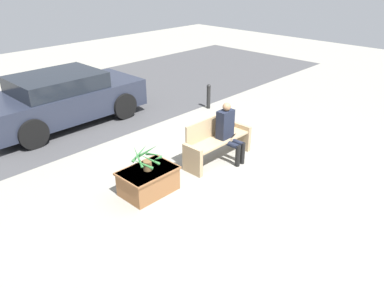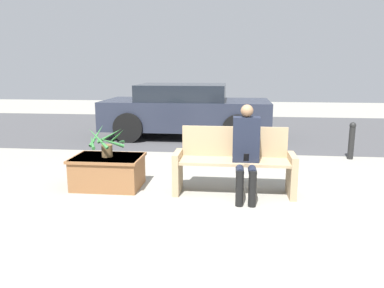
{
  "view_description": "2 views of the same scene",
  "coord_description": "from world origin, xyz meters",
  "px_view_note": "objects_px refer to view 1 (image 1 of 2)",
  "views": [
    {
      "loc": [
        -5.42,
        -4.03,
        3.88
      ],
      "look_at": [
        -0.57,
        0.64,
        0.63
      ],
      "focal_mm": 35.0,
      "sensor_mm": 36.0,
      "label": 1
    },
    {
      "loc": [
        0.15,
        -4.56,
        1.8
      ],
      "look_at": [
        -0.41,
        0.65,
        0.71
      ],
      "focal_mm": 35.0,
      "sensor_mm": 36.0,
      "label": 2
    }
  ],
  "objects_px": {
    "planter_box": "(148,180)",
    "person_seated": "(228,130)",
    "potted_plant": "(147,160)",
    "bench": "(216,140)",
    "bollard_post": "(209,96)",
    "parked_car": "(62,98)"
  },
  "relations": [
    {
      "from": "planter_box",
      "to": "person_seated",
      "type": "bearing_deg",
      "value": -6.57
    },
    {
      "from": "planter_box",
      "to": "potted_plant",
      "type": "distance_m",
      "value": 0.43
    },
    {
      "from": "bench",
      "to": "person_seated",
      "type": "height_order",
      "value": "person_seated"
    },
    {
      "from": "bench",
      "to": "bollard_post",
      "type": "xyz_separation_m",
      "value": [
        2.3,
        2.27,
        -0.07
      ]
    },
    {
      "from": "bollard_post",
      "to": "bench",
      "type": "bearing_deg",
      "value": -135.37
    },
    {
      "from": "parked_car",
      "to": "potted_plant",
      "type": "bearing_deg",
      "value": -98.71
    },
    {
      "from": "planter_box",
      "to": "bench",
      "type": "bearing_deg",
      "value": -1.5
    },
    {
      "from": "bench",
      "to": "bollard_post",
      "type": "bearing_deg",
      "value": 44.63
    },
    {
      "from": "person_seated",
      "to": "parked_car",
      "type": "distance_m",
      "value": 4.69
    },
    {
      "from": "bench",
      "to": "parked_car",
      "type": "relative_size",
      "value": 0.41
    },
    {
      "from": "bench",
      "to": "bollard_post",
      "type": "distance_m",
      "value": 3.23
    },
    {
      "from": "potted_plant",
      "to": "bollard_post",
      "type": "height_order",
      "value": "potted_plant"
    },
    {
      "from": "potted_plant",
      "to": "parked_car",
      "type": "height_order",
      "value": "parked_car"
    },
    {
      "from": "parked_car",
      "to": "person_seated",
      "type": "bearing_deg",
      "value": -72.78
    },
    {
      "from": "planter_box",
      "to": "bollard_post",
      "type": "xyz_separation_m",
      "value": [
        4.18,
        2.22,
        0.13
      ]
    },
    {
      "from": "planter_box",
      "to": "bollard_post",
      "type": "height_order",
      "value": "bollard_post"
    },
    {
      "from": "person_seated",
      "to": "bollard_post",
      "type": "bearing_deg",
      "value": 48.92
    },
    {
      "from": "person_seated",
      "to": "parked_car",
      "type": "bearing_deg",
      "value": 107.22
    },
    {
      "from": "potted_plant",
      "to": "parked_car",
      "type": "distance_m",
      "value": 4.3
    },
    {
      "from": "planter_box",
      "to": "potted_plant",
      "type": "bearing_deg",
      "value": -82.45
    },
    {
      "from": "bench",
      "to": "bollard_post",
      "type": "height_order",
      "value": "bench"
    },
    {
      "from": "parked_car",
      "to": "planter_box",
      "type": "bearing_deg",
      "value": -98.72
    }
  ]
}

